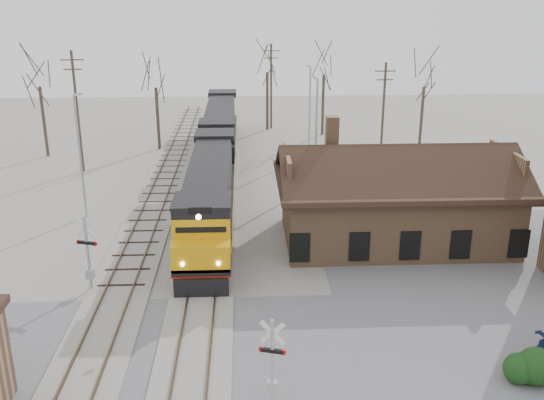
% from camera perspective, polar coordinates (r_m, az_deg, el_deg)
% --- Properties ---
extents(ground, '(140.00, 140.00, 0.00)m').
position_cam_1_polar(ground, '(28.81, -7.20, -13.42)').
color(ground, '#A9A398').
rests_on(ground, ground).
extents(road, '(60.00, 9.00, 0.03)m').
position_cam_1_polar(road, '(28.80, -7.20, -13.39)').
color(road, slate).
rests_on(road, ground).
extents(parking_lot, '(22.00, 26.00, 0.03)m').
position_cam_1_polar(parking_lot, '(35.75, 23.80, -8.17)').
color(parking_lot, slate).
rests_on(parking_lot, ground).
extents(track_main, '(3.40, 90.00, 0.24)m').
position_cam_1_polar(track_main, '(42.19, -5.75, -2.36)').
color(track_main, '#A9A398').
rests_on(track_main, ground).
extents(track_siding, '(3.40, 90.00, 0.24)m').
position_cam_1_polar(track_siding, '(42.68, -11.80, -2.42)').
color(track_siding, '#A9A398').
rests_on(track_siding, ground).
extents(depot, '(15.20, 9.31, 7.90)m').
position_cam_1_polar(depot, '(39.68, 11.48, -0.45)').
color(depot, '#8D6949').
rests_on(depot, ground).
extents(locomotive_lead, '(3.13, 20.97, 4.66)m').
position_cam_1_polar(locomotive_lead, '(40.77, -5.90, 0.43)').
color(locomotive_lead, black).
rests_on(locomotive_lead, ground).
extents(locomotive_trailing, '(3.13, 20.97, 4.41)m').
position_cam_1_polar(locomotive_trailing, '(61.27, -4.90, 6.77)').
color(locomotive_trailing, black).
rests_on(locomotive_trailing, ground).
extents(crossbuck_near, '(1.06, 0.39, 3.80)m').
position_cam_1_polar(crossbuck_near, '(24.06, 0.03, -15.34)').
color(crossbuck_near, '#A5A8AD').
rests_on(crossbuck_near, ground).
extents(crossbuck_far, '(1.18, 0.44, 4.26)m').
position_cam_1_polar(crossbuck_far, '(33.94, -16.92, -5.09)').
color(crossbuck_far, '#A5A8AD').
rests_on(crossbuck_far, ground).
extents(hedge_a, '(1.30, 1.30, 1.30)m').
position_cam_1_polar(hedge_a, '(27.87, 22.22, -14.48)').
color(hedge_a, '#123311').
rests_on(hedge_a, ground).
extents(hedge_b, '(1.59, 1.59, 1.59)m').
position_cam_1_polar(hedge_b, '(28.01, 23.60, -14.15)').
color(hedge_b, '#123311').
rests_on(hedge_b, ground).
extents(streetlight_a, '(0.25, 2.04, 8.80)m').
position_cam_1_polar(streetlight_a, '(44.40, -17.62, 4.52)').
color(streetlight_a, '#A5A8AD').
rests_on(streetlight_a, ground).
extents(streetlight_b, '(0.25, 2.04, 8.86)m').
position_cam_1_polar(streetlight_b, '(50.13, 4.18, 6.99)').
color(streetlight_b, '#A5A8AD').
rests_on(streetlight_b, ground).
extents(streetlight_c, '(0.25, 2.04, 8.68)m').
position_cam_1_polar(streetlight_c, '(59.71, 3.56, 8.86)').
color(streetlight_c, '#A5A8AD').
rests_on(streetlight_c, ground).
extents(utility_pole_a, '(2.00, 0.24, 10.68)m').
position_cam_1_polar(utility_pole_a, '(56.14, -17.86, 8.06)').
color(utility_pole_a, '#382D23').
rests_on(utility_pole_a, ground).
extents(utility_pole_b, '(2.00, 0.24, 9.76)m').
position_cam_1_polar(utility_pole_b, '(71.69, -0.08, 10.79)').
color(utility_pole_b, '#382D23').
rests_on(utility_pole_b, ground).
extents(utility_pole_c, '(2.00, 0.24, 9.19)m').
position_cam_1_polar(utility_pole_c, '(58.94, 10.43, 8.39)').
color(utility_pole_c, '#382D23').
rests_on(utility_pole_c, ground).
extents(tree_a, '(4.54, 4.54, 11.12)m').
position_cam_1_polar(tree_a, '(62.56, -21.15, 10.94)').
color(tree_a, '#382D23').
rests_on(tree_a, ground).
extents(tree_b, '(4.19, 4.19, 10.27)m').
position_cam_1_polar(tree_b, '(62.49, -10.94, 11.28)').
color(tree_b, '#382D23').
rests_on(tree_b, ground).
extents(tree_c, '(4.42, 4.42, 10.84)m').
position_cam_1_polar(tree_c, '(70.64, -0.45, 12.80)').
color(tree_c, '#382D23').
rests_on(tree_c, ground).
extents(tree_d, '(4.48, 4.48, 10.97)m').
position_cam_1_polar(tree_d, '(68.19, 4.92, 12.59)').
color(tree_d, '#382D23').
rests_on(tree_d, ground).
extents(tree_e, '(4.20, 4.20, 10.29)m').
position_cam_1_polar(tree_e, '(63.85, 14.19, 11.21)').
color(tree_e, '#382D23').
rests_on(tree_e, ground).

